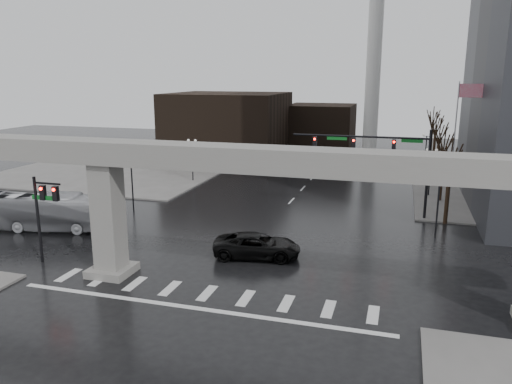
% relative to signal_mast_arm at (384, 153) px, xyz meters
% --- Properties ---
extents(ground, '(160.00, 160.00, 0.00)m').
position_rel_signal_mast_arm_xyz_m(ground, '(-8.99, -18.80, -5.83)').
color(ground, black).
rests_on(ground, ground).
extents(sidewalk_nw, '(28.00, 36.00, 0.15)m').
position_rel_signal_mast_arm_xyz_m(sidewalk_nw, '(-34.99, 17.20, -5.75)').
color(sidewalk_nw, slate).
rests_on(sidewalk_nw, ground).
extents(elevated_guideway, '(48.00, 2.60, 8.70)m').
position_rel_signal_mast_arm_xyz_m(elevated_guideway, '(-7.73, -18.80, 1.05)').
color(elevated_guideway, gray).
rests_on(elevated_guideway, ground).
extents(building_far_left, '(16.00, 14.00, 10.00)m').
position_rel_signal_mast_arm_xyz_m(building_far_left, '(-22.99, 23.20, -0.83)').
color(building_far_left, black).
rests_on(building_far_left, ground).
extents(building_far_mid, '(10.00, 10.00, 8.00)m').
position_rel_signal_mast_arm_xyz_m(building_far_mid, '(-10.99, 33.20, -1.83)').
color(building_far_mid, black).
rests_on(building_far_mid, ground).
extents(smokestack, '(3.60, 3.60, 30.00)m').
position_rel_signal_mast_arm_xyz_m(smokestack, '(-2.99, 27.20, 7.52)').
color(smokestack, silver).
rests_on(smokestack, ground).
extents(signal_mast_arm, '(12.12, 0.43, 8.00)m').
position_rel_signal_mast_arm_xyz_m(signal_mast_arm, '(0.00, 0.00, 0.00)').
color(signal_mast_arm, black).
rests_on(signal_mast_arm, ground).
extents(signal_left_pole, '(2.30, 0.30, 6.00)m').
position_rel_signal_mast_arm_xyz_m(signal_left_pole, '(-21.24, -18.30, -1.76)').
color(signal_left_pole, black).
rests_on(signal_left_pole, ground).
extents(flagpole_assembly, '(2.06, 0.12, 12.00)m').
position_rel_signal_mast_arm_xyz_m(flagpole_assembly, '(6.30, 3.20, 1.70)').
color(flagpole_assembly, silver).
rests_on(flagpole_assembly, ground).
extents(lamp_right_0, '(1.22, 0.32, 5.11)m').
position_rel_signal_mast_arm_xyz_m(lamp_right_0, '(4.51, -4.80, -2.36)').
color(lamp_right_0, black).
rests_on(lamp_right_0, ground).
extents(lamp_right_1, '(1.22, 0.32, 5.11)m').
position_rel_signal_mast_arm_xyz_m(lamp_right_1, '(4.51, 9.20, -2.36)').
color(lamp_right_1, black).
rests_on(lamp_right_1, ground).
extents(lamp_right_2, '(1.22, 0.32, 5.11)m').
position_rel_signal_mast_arm_xyz_m(lamp_right_2, '(4.51, 23.20, -2.36)').
color(lamp_right_2, black).
rests_on(lamp_right_2, ground).
extents(lamp_left_0, '(1.22, 0.32, 5.11)m').
position_rel_signal_mast_arm_xyz_m(lamp_left_0, '(-22.49, -4.80, -2.36)').
color(lamp_left_0, black).
rests_on(lamp_left_0, ground).
extents(lamp_left_1, '(1.22, 0.32, 5.11)m').
position_rel_signal_mast_arm_xyz_m(lamp_left_1, '(-22.49, 9.20, -2.36)').
color(lamp_left_1, black).
rests_on(lamp_left_1, ground).
extents(lamp_left_2, '(1.22, 0.32, 5.11)m').
position_rel_signal_mast_arm_xyz_m(lamp_left_2, '(-22.49, 23.20, -2.36)').
color(lamp_left_2, black).
rests_on(lamp_left_2, ground).
extents(tree_right_0, '(1.09, 1.58, 7.50)m').
position_rel_signal_mast_arm_xyz_m(tree_right_0, '(5.54, -0.78, -3.04)').
color(tree_right_0, black).
rests_on(tree_right_0, ground).
extents(tree_right_1, '(1.09, 1.61, 7.67)m').
position_rel_signal_mast_arm_xyz_m(tree_right_1, '(5.54, 7.22, -2.98)').
color(tree_right_1, black).
rests_on(tree_right_1, ground).
extents(tree_right_2, '(1.10, 1.63, 7.85)m').
position_rel_signal_mast_arm_xyz_m(tree_right_2, '(5.54, 15.22, -2.91)').
color(tree_right_2, black).
rests_on(tree_right_2, ground).
extents(tree_right_3, '(1.11, 1.66, 8.02)m').
position_rel_signal_mast_arm_xyz_m(tree_right_3, '(5.54, 23.22, -2.85)').
color(tree_right_3, black).
rests_on(tree_right_3, ground).
extents(tree_right_4, '(1.12, 1.69, 8.19)m').
position_rel_signal_mast_arm_xyz_m(tree_right_4, '(5.54, 31.22, -2.79)').
color(tree_right_4, black).
rests_on(tree_right_4, ground).
extents(pickup_truck, '(6.52, 3.90, 1.70)m').
position_rel_signal_mast_arm_xyz_m(pickup_truck, '(-7.85, -13.20, -4.98)').
color(pickup_truck, black).
rests_on(pickup_truck, ground).
extents(city_bus, '(11.27, 4.59, 3.06)m').
position_rel_signal_mast_arm_xyz_m(city_bus, '(-26.20, -11.94, -4.30)').
color(city_bus, '#BABBBF').
rests_on(city_bus, ground).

